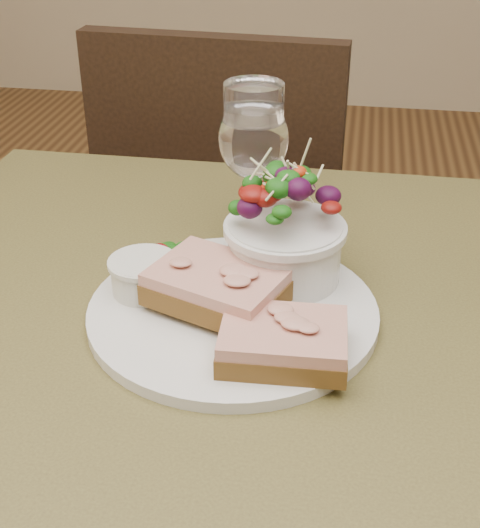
% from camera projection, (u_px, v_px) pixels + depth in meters
% --- Properties ---
extents(cafe_table, '(0.80, 0.80, 0.75)m').
position_uv_depth(cafe_table, '(227.00, 405.00, 0.76)').
color(cafe_table, '#423A1C').
rests_on(cafe_table, ground).
extents(chair_far, '(0.45, 0.45, 0.90)m').
position_uv_depth(chair_far, '(237.00, 309.00, 1.55)').
color(chair_far, black).
rests_on(chair_far, ground).
extents(dinner_plate, '(0.28, 0.28, 0.01)m').
position_uv_depth(dinner_plate, '(233.00, 311.00, 0.72)').
color(dinner_plate, silver).
rests_on(dinner_plate, cafe_table).
extents(sandwich_front, '(0.11, 0.09, 0.03)m').
position_uv_depth(sandwich_front, '(283.00, 342.00, 0.64)').
color(sandwich_front, '#462F12').
rests_on(sandwich_front, dinner_plate).
extents(sandwich_back, '(0.15, 0.13, 0.03)m').
position_uv_depth(sandwich_back, '(218.00, 285.00, 0.71)').
color(sandwich_back, '#462F12').
rests_on(sandwich_back, dinner_plate).
extents(ramekin, '(0.06, 0.06, 0.04)m').
position_uv_depth(ramekin, '(144.00, 274.00, 0.73)').
color(ramekin, beige).
rests_on(ramekin, dinner_plate).
extents(salad_bowl, '(0.12, 0.12, 0.13)m').
position_uv_depth(salad_bowl, '(285.00, 226.00, 0.74)').
color(salad_bowl, silver).
rests_on(salad_bowl, dinner_plate).
extents(garnish, '(0.05, 0.04, 0.02)m').
position_uv_depth(garnish, '(170.00, 254.00, 0.79)').
color(garnish, '#0C3B0A').
rests_on(garnish, dinner_plate).
extents(wine_glass, '(0.08, 0.08, 0.18)m').
position_uv_depth(wine_glass, '(253.00, 144.00, 0.79)').
color(wine_glass, white).
rests_on(wine_glass, cafe_table).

